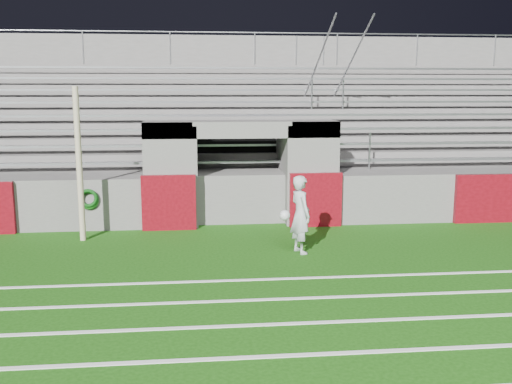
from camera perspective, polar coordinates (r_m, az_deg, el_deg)
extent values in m
plane|color=#16480C|center=(11.24, -0.09, -7.14)|extent=(90.00, 90.00, 0.00)
cylinder|color=#BDAE8C|center=(13.21, -17.26, 2.61)|extent=(0.13, 0.13, 3.43)
cube|color=white|center=(7.54, 3.03, -16.03)|extent=(28.00, 0.09, 0.01)
cube|color=white|center=(8.44, 1.97, -13.08)|extent=(28.00, 0.09, 0.01)
cube|color=white|center=(9.36, 1.14, -10.69)|extent=(28.00, 0.09, 0.01)
cube|color=white|center=(10.30, 0.46, -8.74)|extent=(28.00, 0.09, 0.01)
cube|color=#5C5957|center=(14.35, -8.66, 1.82)|extent=(1.20, 1.00, 2.60)
cube|color=#5C5957|center=(14.62, 5.58, 2.03)|extent=(1.20, 1.00, 2.60)
cube|color=black|center=(16.06, -1.93, 2.61)|extent=(2.60, 0.20, 2.50)
cube|color=#5C5957|center=(14.94, -6.05, 2.00)|extent=(0.10, 2.20, 2.50)
cube|color=#5C5957|center=(15.10, 2.71, 2.13)|extent=(0.10, 2.20, 2.50)
cube|color=#5C5957|center=(14.26, -1.49, 6.32)|extent=(4.80, 1.00, 0.40)
cube|color=#5C5957|center=(18.20, -2.38, 3.16)|extent=(26.00, 8.00, 0.20)
cube|color=#5C5957|center=(18.29, -2.37, 1.22)|extent=(26.00, 8.00, 1.05)
cube|color=#52070E|center=(13.91, -8.70, -1.05)|extent=(1.30, 0.15, 1.35)
cube|color=#52070E|center=(14.18, 5.98, -0.78)|extent=(1.30, 0.15, 1.35)
cube|color=#52070E|center=(15.82, 22.89, -0.58)|extent=(2.20, 0.15, 1.25)
cube|color=gray|center=(15.27, -1.74, 3.06)|extent=(23.00, 0.28, 0.06)
cube|color=#5C5957|center=(16.11, -1.95, 3.31)|extent=(24.00, 0.75, 0.38)
cube|color=gray|center=(15.97, -1.94, 4.73)|extent=(23.00, 0.28, 0.06)
cube|color=#5C5957|center=(16.84, -2.13, 4.25)|extent=(24.00, 0.75, 0.76)
cube|color=gray|center=(16.69, -2.12, 6.27)|extent=(23.00, 0.28, 0.06)
cube|color=#5C5957|center=(17.56, -2.29, 5.11)|extent=(24.00, 0.75, 1.14)
cube|color=gray|center=(17.41, -2.28, 7.67)|extent=(23.00, 0.28, 0.06)
cube|color=#5C5957|center=(18.30, -2.44, 5.90)|extent=(24.00, 0.75, 1.52)
cube|color=gray|center=(18.15, -2.44, 8.97)|extent=(23.00, 0.28, 0.06)
cube|color=#5C5957|center=(19.03, -2.57, 6.63)|extent=(24.00, 0.75, 1.90)
cube|color=gray|center=(18.90, -2.58, 10.16)|extent=(23.00, 0.28, 0.06)
cube|color=#5C5957|center=(19.77, -2.70, 7.31)|extent=(24.00, 0.75, 2.28)
cube|color=gray|center=(19.65, -2.72, 11.26)|extent=(23.00, 0.28, 0.06)
cube|color=#5C5957|center=(20.51, -2.82, 7.94)|extent=(24.00, 0.75, 2.66)
cube|color=gray|center=(20.41, -2.84, 12.28)|extent=(23.00, 0.28, 0.06)
cube|color=#5C5957|center=(21.18, -2.92, 8.18)|extent=(26.00, 0.60, 5.29)
cylinder|color=#A5A8AD|center=(15.34, 7.71, 4.06)|extent=(0.05, 0.05, 1.00)
cylinder|color=#A5A8AD|center=(18.19, 5.61, 9.81)|extent=(0.05, 0.05, 1.00)
cylinder|color=#A5A8AD|center=(21.20, 4.04, 13.97)|extent=(0.05, 0.05, 1.00)
cylinder|color=#A5A8AD|center=(18.20, 5.63, 11.39)|extent=(0.05, 6.02, 3.08)
cylinder|color=#A5A8AD|center=(15.61, 11.29, 4.05)|extent=(0.05, 0.05, 1.00)
cylinder|color=#A5A8AD|center=(18.42, 8.70, 9.75)|extent=(0.05, 0.05, 1.00)
cylinder|color=#A5A8AD|center=(21.39, 6.77, 13.89)|extent=(0.05, 0.05, 1.00)
cylinder|color=#A5A8AD|center=(18.42, 8.75, 11.30)|extent=(0.05, 6.02, 3.08)
cylinder|color=#A5A8AD|center=(21.27, -16.91, 13.69)|extent=(0.05, 0.05, 1.10)
cylinder|color=#A5A8AD|center=(20.92, -8.58, 14.07)|extent=(0.05, 0.05, 1.10)
cylinder|color=#A5A8AD|center=(21.00, -0.12, 14.17)|extent=(0.05, 0.05, 1.10)
cylinder|color=#A5A8AD|center=(21.50, 8.11, 13.97)|extent=(0.05, 0.05, 1.10)
cylinder|color=#A5A8AD|center=(22.40, 15.80, 13.54)|extent=(0.05, 0.05, 1.10)
cylinder|color=#A5A8AD|center=(23.64, 22.75, 12.94)|extent=(0.05, 0.05, 1.10)
cylinder|color=#A5A8AD|center=(20.97, -2.94, 15.67)|extent=(24.00, 0.05, 0.05)
imported|color=#ADB3B7|center=(11.82, 4.47, -2.25)|extent=(0.56, 0.69, 1.63)
sphere|color=white|center=(11.50, 2.89, -2.35)|extent=(0.21, 0.21, 0.21)
torus|color=#0E470E|center=(14.12, -16.39, -0.74)|extent=(0.49, 0.09, 0.49)
torus|color=#0D4210|center=(14.07, -16.44, -0.60)|extent=(0.45, 0.09, 0.45)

